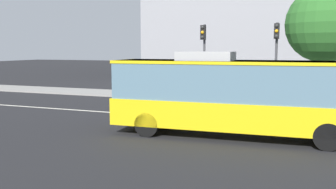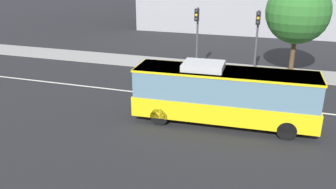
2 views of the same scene
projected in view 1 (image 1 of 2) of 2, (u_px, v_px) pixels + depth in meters
name	position (u px, v px, depth m)	size (l,w,h in m)	color
ground_plane	(258.00, 123.00, 17.70)	(160.00, 160.00, 0.00)	black
sidewalk_kerb	(271.00, 101.00, 24.64)	(80.00, 3.26, 0.14)	gray
lane_centre_line	(258.00, 122.00, 17.70)	(76.00, 0.16, 0.01)	silver
transit_bus	(234.00, 93.00, 14.70)	(10.11, 2.97, 3.46)	yellow
traffic_light_mid_block	(204.00, 49.00, 24.58)	(0.34, 0.62, 5.20)	#47474C
traffic_light_far_corner	(276.00, 49.00, 22.78)	(0.32, 0.62, 5.20)	#47474C
street_tree_kerbside_centre	(325.00, 24.00, 22.42)	(4.74, 4.74, 7.46)	#4C3823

